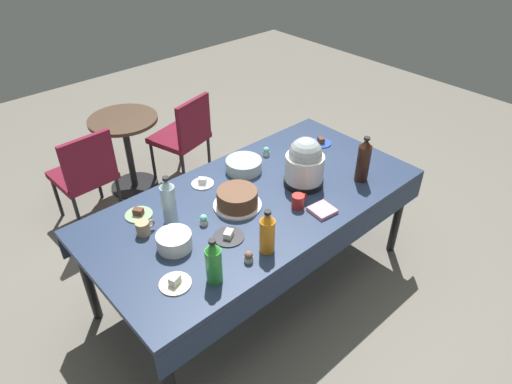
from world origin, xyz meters
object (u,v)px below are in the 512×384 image
(frosted_layer_cake, at_px, (237,199))
(soda_bottle_orange_juice, at_px, (267,233))
(cupcake_berry, at_px, (204,220))
(cupcake_lemon, at_px, (362,159))
(cupcake_vanilla, at_px, (166,184))
(soda_bottle_lime_soda, at_px, (214,262))
(coffee_mug_tan, at_px, (143,228))
(dessert_plate_charcoal, at_px, (229,236))
(dessert_plate_white, at_px, (203,183))
(soda_bottle_cola, at_px, (363,160))
(glass_salad_bowl, at_px, (244,165))
(potluck_table, at_px, (256,206))
(ceramic_snack_bowl, at_px, (174,241))
(maroon_chair_right, at_px, (185,133))
(coffee_mug_red, at_px, (298,201))
(dessert_plate_cobalt, at_px, (321,142))
(cupcake_mint, at_px, (249,257))
(dessert_plate_sage, at_px, (139,214))
(soda_bottle_water, at_px, (169,202))
(maroon_chair_left, at_px, (85,172))
(dessert_plate_cream, at_px, (175,282))
(round_cafe_table, at_px, (127,141))
(cupcake_rose, at_px, (266,151))

(frosted_layer_cake, height_order, soda_bottle_orange_juice, soda_bottle_orange_juice)
(cupcake_berry, height_order, soda_bottle_orange_juice, soda_bottle_orange_juice)
(frosted_layer_cake, relative_size, cupcake_lemon, 4.56)
(cupcake_vanilla, height_order, soda_bottle_lime_soda, soda_bottle_lime_soda)
(soda_bottle_orange_juice, bearing_deg, coffee_mug_tan, 126.88)
(cupcake_lemon, bearing_deg, dessert_plate_charcoal, 179.53)
(dessert_plate_white, bearing_deg, cupcake_lemon, -28.22)
(cupcake_lemon, height_order, soda_bottle_cola, soda_bottle_cola)
(glass_salad_bowl, relative_size, soda_bottle_orange_juice, 0.92)
(potluck_table, bearing_deg, cupcake_lemon, -12.27)
(ceramic_snack_bowl, xyz_separation_m, cupcake_berry, (0.24, 0.06, -0.02))
(cupcake_lemon, distance_m, maroon_chair_right, 1.72)
(cupcake_berry, xyz_separation_m, coffee_mug_red, (0.54, -0.26, 0.01))
(ceramic_snack_bowl, relative_size, dessert_plate_charcoal, 1.10)
(dessert_plate_cobalt, xyz_separation_m, cupcake_berry, (-1.25, -0.18, 0.02))
(soda_bottle_cola, height_order, soda_bottle_lime_soda, soda_bottle_cola)
(cupcake_berry, relative_size, cupcake_mint, 1.00)
(potluck_table, height_order, ceramic_snack_bowl, ceramic_snack_bowl)
(dessert_plate_white, bearing_deg, dessert_plate_sage, -179.03)
(dessert_plate_white, relative_size, cupcake_lemon, 2.26)
(ceramic_snack_bowl, relative_size, soda_bottle_water, 0.61)
(ceramic_snack_bowl, distance_m, dessert_plate_cobalt, 1.52)
(cupcake_lemon, bearing_deg, dessert_plate_sage, 160.37)
(cupcake_lemon, xyz_separation_m, soda_bottle_orange_juice, (-1.14, -0.21, 0.09))
(soda_bottle_water, distance_m, maroon_chair_left, 1.35)
(dessert_plate_cream, bearing_deg, cupcake_vanilla, 60.24)
(cupcake_vanilla, height_order, round_cafe_table, cupcake_vanilla)
(cupcake_rose, distance_m, coffee_mug_tan, 1.14)
(cupcake_rose, bearing_deg, ceramic_snack_bowl, -159.86)
(potluck_table, bearing_deg, maroon_chair_left, 110.69)
(potluck_table, relative_size, soda_bottle_water, 6.82)
(soda_bottle_cola, bearing_deg, dessert_plate_cobalt, 71.16)
(dessert_plate_white, bearing_deg, potluck_table, -66.16)
(cupcake_vanilla, xyz_separation_m, soda_bottle_orange_juice, (0.09, -0.88, 0.09))
(dessert_plate_sage, xyz_separation_m, soda_bottle_water, (0.11, -0.19, 0.14))
(potluck_table, xyz_separation_m, glass_salad_bowl, (0.16, 0.30, 0.10))
(soda_bottle_orange_juice, height_order, coffee_mug_red, soda_bottle_orange_juice)
(potluck_table, distance_m, coffee_mug_tan, 0.74)
(cupcake_vanilla, distance_m, cupcake_mint, 0.88)
(soda_bottle_water, xyz_separation_m, maroon_chair_right, (0.96, 1.29, -0.41))
(dessert_plate_white, xyz_separation_m, soda_bottle_cola, (0.83, -0.68, 0.14))
(cupcake_berry, relative_size, soda_bottle_cola, 0.21)
(frosted_layer_cake, xyz_separation_m, maroon_chair_left, (-0.41, 1.43, -0.31))
(dessert_plate_cobalt, relative_size, coffee_mug_red, 1.37)
(soda_bottle_cola, bearing_deg, soda_bottle_lime_soda, -177.06)
(cupcake_berry, relative_size, cupcake_lemon, 1.00)
(maroon_chair_left, bearing_deg, coffee_mug_tan, -97.53)
(potluck_table, height_order, dessert_plate_white, dessert_plate_white)
(potluck_table, relative_size, dessert_plate_white, 14.45)
(coffee_mug_red, height_order, maroon_chair_left, maroon_chair_left)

